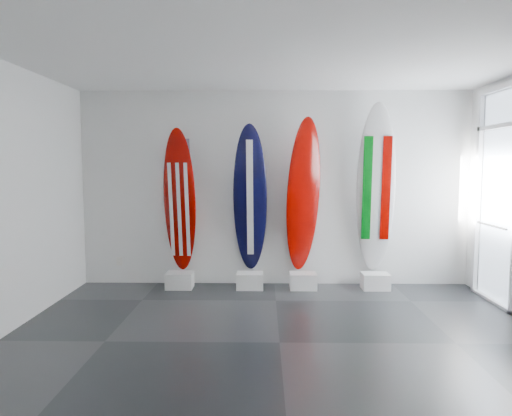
{
  "coord_description": "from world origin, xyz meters",
  "views": [
    {
      "loc": [
        -0.17,
        -4.81,
        1.86
      ],
      "look_at": [
        -0.27,
        1.4,
        1.3
      ],
      "focal_mm": 33.02,
      "sensor_mm": 36.0,
      "label": 1
    }
  ],
  "objects_px": {
    "surfboard_usa": "(180,201)",
    "surfboard_italy": "(376,189)",
    "surfboard_navy": "(250,199)",
    "surfboard_swiss": "(303,196)"
  },
  "relations": [
    {
      "from": "surfboard_usa",
      "to": "surfboard_italy",
      "type": "relative_size",
      "value": 0.86
    },
    {
      "from": "surfboard_navy",
      "to": "surfboard_swiss",
      "type": "height_order",
      "value": "surfboard_swiss"
    },
    {
      "from": "surfboard_swiss",
      "to": "surfboard_italy",
      "type": "relative_size",
      "value": 0.92
    },
    {
      "from": "surfboard_usa",
      "to": "surfboard_italy",
      "type": "bearing_deg",
      "value": 5.8
    },
    {
      "from": "surfboard_navy",
      "to": "surfboard_swiss",
      "type": "xyz_separation_m",
      "value": [
        0.8,
        0.0,
        0.05
      ]
    },
    {
      "from": "surfboard_usa",
      "to": "surfboard_navy",
      "type": "distance_m",
      "value": 1.07
    },
    {
      "from": "surfboard_navy",
      "to": "surfboard_swiss",
      "type": "distance_m",
      "value": 0.8
    },
    {
      "from": "surfboard_swiss",
      "to": "surfboard_italy",
      "type": "xyz_separation_m",
      "value": [
        1.09,
        0.0,
        0.11
      ]
    },
    {
      "from": "surfboard_usa",
      "to": "surfboard_swiss",
      "type": "distance_m",
      "value": 1.87
    },
    {
      "from": "surfboard_usa",
      "to": "surfboard_navy",
      "type": "bearing_deg",
      "value": 5.8
    }
  ]
}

